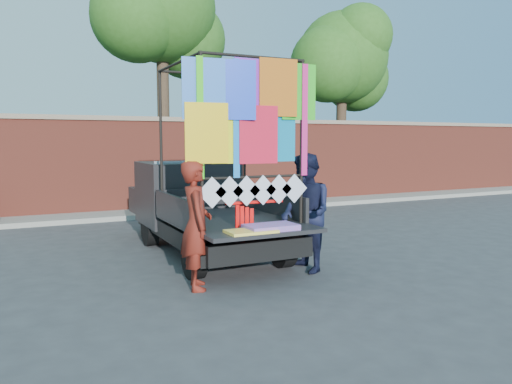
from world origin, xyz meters
name	(u,v)px	position (x,y,z in m)	size (l,w,h in m)	color
ground	(252,272)	(0.00, 0.00, 0.00)	(90.00, 90.00, 0.00)	#38383A
brick_wall	(141,164)	(0.00, 7.00, 1.33)	(30.00, 0.45, 2.61)	#993C2C
curb	(148,213)	(0.00, 6.30, 0.06)	(30.00, 1.20, 0.12)	gray
tree_mid	(163,12)	(1.02, 8.12, 5.70)	(4.20, 3.30, 7.73)	#38281C
tree_right	(344,61)	(7.52, 8.12, 4.75)	(4.20, 3.30, 6.62)	#38281C
pickup_truck	(196,205)	(-0.17, 2.02, 0.79)	(1.98, 4.96, 3.12)	black
woman	(196,225)	(-1.01, -0.39, 0.86)	(0.63, 0.41, 1.73)	maroon
man	(306,213)	(0.75, -0.29, 0.90)	(0.87, 0.68, 1.79)	black
streamer_bundle	(249,215)	(-0.23, -0.35, 0.94)	(0.87, 0.10, 0.60)	#FF110D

